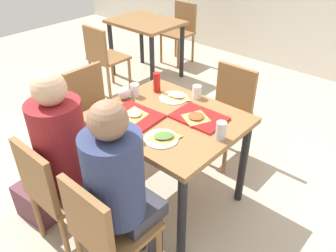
# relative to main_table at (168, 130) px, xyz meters

# --- Properties ---
(ground_plane) EXTENTS (10.00, 10.00, 0.02)m
(ground_plane) POSITION_rel_main_table_xyz_m (0.00, 0.00, -0.67)
(ground_plane) COLOR #B7A893
(main_table) EXTENTS (1.00, 0.85, 0.77)m
(main_table) POSITION_rel_main_table_xyz_m (0.00, 0.00, 0.00)
(main_table) COLOR olive
(main_table) RESTS_ON ground_plane
(chair_near_left) EXTENTS (0.40, 0.40, 0.86)m
(chair_near_left) POSITION_rel_main_table_xyz_m (-0.25, -0.81, -0.15)
(chair_near_left) COLOR olive
(chair_near_left) RESTS_ON ground_plane
(chair_near_right) EXTENTS (0.40, 0.40, 0.86)m
(chair_near_right) POSITION_rel_main_table_xyz_m (0.25, -0.81, -0.15)
(chair_near_right) COLOR olive
(chair_near_right) RESTS_ON ground_plane
(chair_far_side) EXTENTS (0.40, 0.40, 0.86)m
(chair_far_side) POSITION_rel_main_table_xyz_m (0.00, 0.81, -0.15)
(chair_far_side) COLOR olive
(chair_far_side) RESTS_ON ground_plane
(chair_left_end) EXTENTS (0.40, 0.40, 0.86)m
(chair_left_end) POSITION_rel_main_table_xyz_m (-0.88, 0.00, -0.15)
(chair_left_end) COLOR olive
(chair_left_end) RESTS_ON ground_plane
(person_in_red) EXTENTS (0.32, 0.42, 1.27)m
(person_in_red) POSITION_rel_main_table_xyz_m (-0.25, -0.67, 0.09)
(person_in_red) COLOR #383842
(person_in_red) RESTS_ON ground_plane
(person_in_brown_jacket) EXTENTS (0.32, 0.42, 1.27)m
(person_in_brown_jacket) POSITION_rel_main_table_xyz_m (0.25, -0.67, 0.09)
(person_in_brown_jacket) COLOR #383842
(person_in_brown_jacket) RESTS_ON ground_plane
(tray_red_near) EXTENTS (0.38, 0.29, 0.02)m
(tray_red_near) POSITION_rel_main_table_xyz_m (-0.18, -0.15, 0.12)
(tray_red_near) COLOR red
(tray_red_near) RESTS_ON main_table
(tray_red_far) EXTENTS (0.37, 0.27, 0.02)m
(tray_red_far) POSITION_rel_main_table_xyz_m (0.18, 0.13, 0.12)
(tray_red_far) COLOR red
(tray_red_far) RESTS_ON main_table
(paper_plate_center) EXTENTS (0.22, 0.22, 0.01)m
(paper_plate_center) POSITION_rel_main_table_xyz_m (-0.15, 0.23, 0.12)
(paper_plate_center) COLOR white
(paper_plate_center) RESTS_ON main_table
(paper_plate_near_edge) EXTENTS (0.22, 0.22, 0.01)m
(paper_plate_near_edge) POSITION_rel_main_table_xyz_m (0.15, -0.23, 0.12)
(paper_plate_near_edge) COLOR white
(paper_plate_near_edge) RESTS_ON main_table
(pizza_slice_a) EXTENTS (0.23, 0.22, 0.02)m
(pizza_slice_a) POSITION_rel_main_table_xyz_m (-0.18, -0.15, 0.14)
(pizza_slice_a) COLOR tan
(pizza_slice_a) RESTS_ON tray_red_near
(pizza_slice_b) EXTENTS (0.21, 0.21, 0.02)m
(pizza_slice_b) POSITION_rel_main_table_xyz_m (0.17, 0.10, 0.14)
(pizza_slice_b) COLOR tan
(pizza_slice_b) RESTS_ON tray_red_far
(pizza_slice_c) EXTENTS (0.21, 0.16, 0.02)m
(pizza_slice_c) POSITION_rel_main_table_xyz_m (-0.14, 0.25, 0.13)
(pizza_slice_c) COLOR #DBAD60
(pizza_slice_c) RESTS_ON paper_plate_center
(pizza_slice_d) EXTENTS (0.22, 0.22, 0.02)m
(pizza_slice_d) POSITION_rel_main_table_xyz_m (0.16, -0.22, 0.13)
(pizza_slice_d) COLOR tan
(pizza_slice_d) RESTS_ON paper_plate_near_edge
(plastic_cup_a) EXTENTS (0.07, 0.07, 0.10)m
(plastic_cup_a) POSITION_rel_main_table_xyz_m (-0.03, 0.36, 0.16)
(plastic_cup_a) COLOR white
(plastic_cup_a) RESTS_ON main_table
(plastic_cup_b) EXTENTS (0.07, 0.07, 0.10)m
(plastic_cup_b) POSITION_rel_main_table_xyz_m (0.03, -0.36, 0.16)
(plastic_cup_b) COLOR white
(plastic_cup_b) RESTS_ON main_table
(plastic_cup_c) EXTENTS (0.07, 0.07, 0.10)m
(plastic_cup_c) POSITION_rel_main_table_xyz_m (-0.40, 0.06, 0.16)
(plastic_cup_c) COLOR white
(plastic_cup_c) RESTS_ON main_table
(soda_can) EXTENTS (0.07, 0.07, 0.12)m
(soda_can) POSITION_rel_main_table_xyz_m (0.43, 0.02, 0.17)
(soda_can) COLOR #B7BCC6
(soda_can) RESTS_ON main_table
(condiment_bottle) EXTENTS (0.06, 0.06, 0.16)m
(condiment_bottle) POSITION_rel_main_table_xyz_m (-0.33, 0.23, 0.19)
(condiment_bottle) COLOR red
(condiment_bottle) RESTS_ON main_table
(foil_bundle) EXTENTS (0.10, 0.10, 0.10)m
(foil_bundle) POSITION_rel_main_table_xyz_m (-0.43, -0.02, 0.16)
(foil_bundle) COLOR silver
(foil_bundle) RESTS_ON main_table
(handbag) EXTENTS (0.34, 0.20, 0.28)m
(handbag) POSITION_rel_main_table_xyz_m (-0.60, -0.83, -0.52)
(handbag) COLOR #592D38
(handbag) RESTS_ON ground_plane
(background_table) EXTENTS (0.90, 0.70, 0.77)m
(background_table) POSITION_rel_main_table_xyz_m (-1.82, 1.61, -0.02)
(background_table) COLOR olive
(background_table) RESTS_ON ground_plane
(background_chair_near) EXTENTS (0.40, 0.40, 0.86)m
(background_chair_near) POSITION_rel_main_table_xyz_m (-1.82, 0.87, -0.15)
(background_chair_near) COLOR olive
(background_chair_near) RESTS_ON ground_plane
(background_chair_far) EXTENTS (0.40, 0.40, 0.86)m
(background_chair_far) POSITION_rel_main_table_xyz_m (-1.82, 2.34, -0.15)
(background_chair_far) COLOR olive
(background_chair_far) RESTS_ON ground_plane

